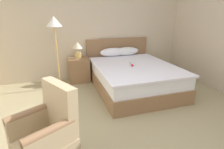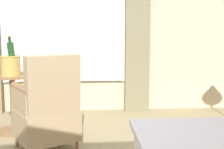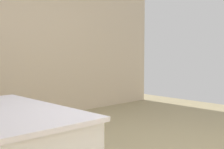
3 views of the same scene
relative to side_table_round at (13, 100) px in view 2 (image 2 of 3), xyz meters
The scene contains 6 objects.
wall_window_side 1.50m from the side_table_round, 152.34° to the left, with size 0.27×5.92×2.72m.
side_table_round is the anchor object (origin of this frame).
champagne_bucket 0.45m from the side_table_round, ahead, with size 0.23×0.23×0.47m.
wine_glass_near_bucket 0.44m from the side_table_round, 100.34° to the left, with size 0.07×0.07×0.14m.
snack_plate 0.35m from the side_table_round, 160.74° to the right, with size 0.16×0.16×0.04m.
armchair_by_window 0.79m from the side_table_round, 37.88° to the left, with size 0.76×0.75×0.99m.
Camera 2 is at (2.08, 0.38, 1.22)m, focal length 50.00 mm.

